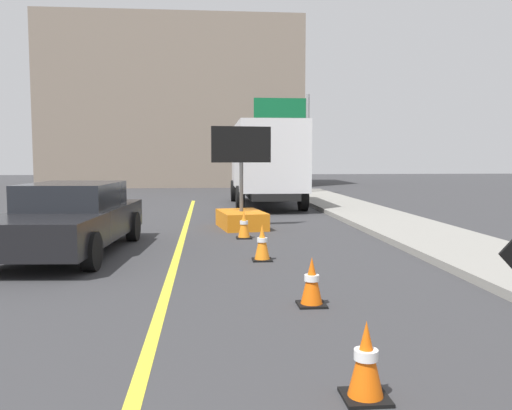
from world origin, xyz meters
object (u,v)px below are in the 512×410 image
arrow_board_trailer (241,210)px  box_truck (266,161)px  highway_guide_sign (292,126)px  traffic_cone_mid_lane (312,282)px  traffic_cone_near_sign (366,361)px  traffic_cone_far_lane (262,243)px  traffic_cone_curbside (244,225)px  pickup_car (70,218)px

arrow_board_trailer → box_truck: (1.36, 6.35, 1.25)m
highway_guide_sign → traffic_cone_mid_lane: size_ratio=7.93×
traffic_cone_near_sign → traffic_cone_far_lane: 5.76m
traffic_cone_far_lane → traffic_cone_mid_lane: bearing=-84.1°
highway_guide_sign → arrow_board_trailer: bearing=-104.9°
box_truck → traffic_cone_mid_lane: bearing=-93.9°
traffic_cone_far_lane → traffic_cone_curbside: bearing=93.0°
traffic_cone_near_sign → traffic_cone_mid_lane: (0.10, 2.69, 0.00)m
traffic_cone_near_sign → traffic_cone_far_lane: (-0.22, 5.76, 0.02)m
traffic_cone_far_lane → pickup_car: bearing=163.2°
box_truck → arrow_board_trailer: bearing=-102.1°
arrow_board_trailer → traffic_cone_curbside: bearing=-91.8°
box_truck → traffic_cone_near_sign: 16.82m
highway_guide_sign → traffic_cone_far_lane: bearing=-100.7°
highway_guide_sign → traffic_cone_near_sign: (-3.03, -22.88, -3.11)m
arrow_board_trailer → highway_guide_sign: bearing=75.1°
box_truck → traffic_cone_curbside: size_ratio=10.55×
traffic_cone_far_lane → arrow_board_trailer: bearing=91.0°
traffic_cone_near_sign → traffic_cone_curbside: bearing=92.5°
traffic_cone_far_lane → box_truck: bearing=83.3°
arrow_board_trailer → pickup_car: 5.03m
pickup_car → traffic_cone_curbside: 3.91m
highway_guide_sign → traffic_cone_curbside: bearing=-103.3°
pickup_car → traffic_cone_near_sign: size_ratio=8.09×
traffic_cone_near_sign → traffic_cone_far_lane: bearing=92.2°
highway_guide_sign → box_truck: bearing=-107.8°
box_truck → traffic_cone_curbside: 8.46m
traffic_cone_far_lane → traffic_cone_curbside: (-0.14, 2.75, -0.01)m
traffic_cone_mid_lane → traffic_cone_far_lane: (-0.32, 3.07, 0.02)m
arrow_board_trailer → traffic_cone_near_sign: bearing=-88.3°
pickup_car → traffic_cone_far_lane: (3.68, -1.11, -0.37)m
pickup_car → traffic_cone_far_lane: pickup_car is taller
arrow_board_trailer → traffic_cone_far_lane: arrow_board_trailer is taller
traffic_cone_far_lane → traffic_cone_near_sign: bearing=-87.8°
traffic_cone_near_sign → traffic_cone_mid_lane: bearing=87.9°
traffic_cone_curbside → traffic_cone_far_lane: bearing=-87.0°
box_truck → highway_guide_sign: size_ratio=1.38×
arrow_board_trailer → box_truck: box_truck is taller
arrow_board_trailer → pickup_car: (-3.59, -3.51, 0.22)m
arrow_board_trailer → traffic_cone_far_lane: bearing=-89.0°
box_truck → traffic_cone_curbside: (-1.42, -8.22, -1.41)m
pickup_car → highway_guide_sign: bearing=66.6°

